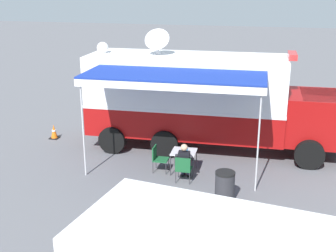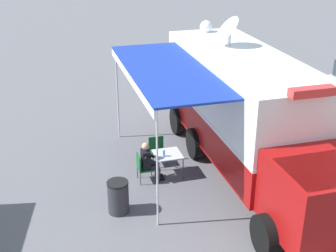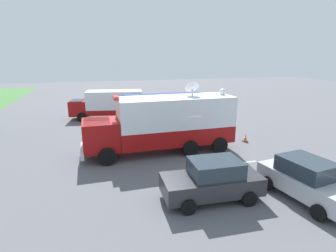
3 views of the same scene
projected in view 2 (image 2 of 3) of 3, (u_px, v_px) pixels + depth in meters
The scene contains 10 objects.
ground_plane at pixel (236, 159), 15.01m from camera, with size 100.00×100.00×0.00m, color #5B5B60.
lot_stripe at pixel (297, 130), 17.14m from camera, with size 0.12×4.80×0.01m, color silver.
command_truck at pixel (249, 113), 13.56m from camera, with size 5.07×9.56×4.53m.
folding_table at pixel (168, 155), 13.82m from camera, with size 0.82×0.82×0.73m.
water_bottle at pixel (164, 153), 13.61m from camera, with size 0.07×0.07×0.22m.
folding_chair_at_table at pixel (143, 166), 13.57m from camera, with size 0.49×0.49×0.87m.
folding_chair_beside_table at pixel (157, 148), 14.61m from camera, with size 0.49×0.49×0.87m.
seated_responder at pixel (149, 161), 13.56m from camera, with size 0.67×0.56×1.25m.
trash_bin at pixel (118, 197), 12.14m from camera, with size 0.57×0.57×0.91m.
traffic_cone at pixel (180, 97), 19.54m from camera, with size 0.36×0.36×0.58m.
Camera 2 is at (5.39, 12.33, 7.11)m, focal length 49.27 mm.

